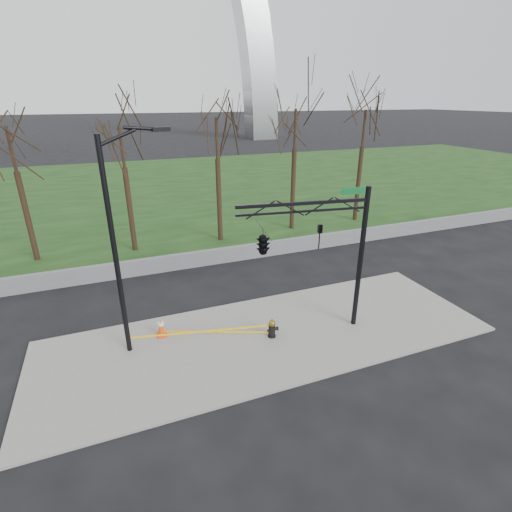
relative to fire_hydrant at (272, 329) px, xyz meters
name	(u,v)px	position (x,y,z in m)	size (l,w,h in m)	color
ground	(269,337)	(-0.08, 0.13, -0.47)	(500.00, 500.00, 0.00)	black
sidewalk	(269,336)	(-0.08, 0.13, -0.42)	(18.00, 6.00, 0.10)	slate
grass_strip	(160,187)	(-0.08, 30.13, -0.44)	(120.00, 40.00, 0.06)	black
guardrail	(215,256)	(-0.08, 8.13, -0.02)	(60.00, 0.30, 0.90)	#59595B
tree_row	(126,178)	(-4.27, 12.13, 4.11)	(37.62, 4.00, 9.16)	black
fire_hydrant	(272,329)	(0.00, 0.00, 0.00)	(0.50, 0.32, 0.80)	black
traffic_cone	(161,327)	(-4.13, 1.68, 0.02)	(0.44, 0.44, 0.78)	#FF430D
street_light	(119,235)	(-5.20, 1.21, 4.23)	(2.37, 0.61, 8.21)	black
traffic_signal_mast	(283,240)	(0.42, 0.11, 3.68)	(5.05, 2.53, 6.00)	black
caution_tape	(209,332)	(-2.43, 0.70, 0.01)	(5.41, 1.69, 0.41)	yellow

